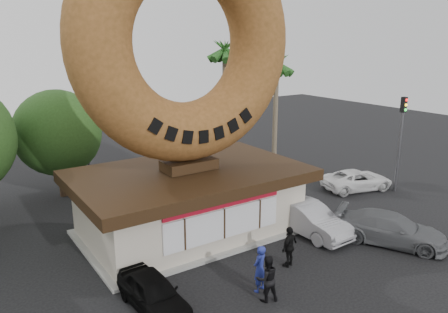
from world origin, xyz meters
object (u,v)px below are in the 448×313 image
object	(u,v)px
giant_donut	(186,43)
person_right	(289,247)
street_lamp	(87,119)
car_silver	(308,218)
person_left	(260,269)
donut_shop	(190,199)
car_grey	(391,229)
car_white	(357,180)
traffic_signal	(401,132)
car_black	(153,293)
person_center	(267,279)

from	to	relation	value
giant_donut	person_right	xyz separation A→B (m)	(1.79, -5.42, -8.41)
street_lamp	car_silver	size ratio (longest dim) A/B	1.69
person_left	donut_shop	bearing A→B (deg)	-112.84
street_lamp	person_left	world-z (taller)	street_lamp
person_left	car_grey	size ratio (longest dim) A/B	0.37
car_grey	car_white	size ratio (longest dim) A/B	1.10
giant_donut	person_right	size ratio (longest dim) A/B	6.06
person_left	person_right	size ratio (longest dim) A/B	1.04
car_silver	car_white	xyz separation A→B (m)	(7.35, 3.04, -0.13)
donut_shop	car_silver	world-z (taller)	donut_shop
street_lamp	person_left	size ratio (longest dim) A/B	4.22
person_left	car_silver	bearing A→B (deg)	-171.08
street_lamp	car_silver	bearing A→B (deg)	-63.51
street_lamp	car_grey	size ratio (longest dim) A/B	1.57
traffic_signal	car_black	xyz separation A→B (m)	(-18.37, -2.99, -3.22)
car_black	car_white	xyz separation A→B (m)	(16.57, 4.59, 0.00)
car_grey	person_left	bearing A→B (deg)	149.18
traffic_signal	giant_donut	bearing A→B (deg)	171.83
person_right	car_black	size ratio (longest dim) A/B	0.48
traffic_signal	person_center	distance (m)	15.70
street_lamp	traffic_signal	world-z (taller)	street_lamp
traffic_signal	street_lamp	bearing A→B (deg)	142.86
person_center	car_white	bearing A→B (deg)	-134.63
car_grey	car_white	world-z (taller)	car_grey
traffic_signal	car_grey	distance (m)	8.63
street_lamp	giant_donut	bearing A→B (deg)	-79.49
traffic_signal	car_silver	distance (m)	9.77
car_black	traffic_signal	bearing A→B (deg)	6.97
car_silver	donut_shop	bearing A→B (deg)	142.76
traffic_signal	car_grey	xyz separation A→B (m)	(-6.69, -4.48, -3.13)
person_center	person_left	bearing A→B (deg)	-86.30
donut_shop	person_center	distance (m)	6.95
street_lamp	person_left	xyz separation A→B (m)	(1.40, -16.22, -3.53)
car_black	street_lamp	bearing A→B (deg)	78.19
person_center	person_right	xyz separation A→B (m)	(2.43, 1.46, 0.01)
person_left	car_silver	xyz separation A→B (m)	(5.30, 2.77, -0.17)
person_left	car_black	bearing A→B (deg)	-35.87
person_center	car_black	distance (m)	4.19
street_lamp	car_silver	xyz separation A→B (m)	(6.70, -13.45, -3.70)
person_right	person_center	bearing A→B (deg)	13.89
giant_donut	traffic_signal	xyz separation A→B (m)	(14.00, -2.01, -5.46)
donut_shop	giant_donut	xyz separation A→B (m)	(0.00, 0.02, 7.56)
person_right	giant_donut	bearing A→B (deg)	-88.80
giant_donut	traffic_signal	size ratio (longest dim) A/B	1.82
person_right	car_black	distance (m)	6.19
person_center	person_right	bearing A→B (deg)	-130.37
car_silver	car_white	distance (m)	7.95
traffic_signal	person_left	distance (m)	15.33
donut_shop	street_lamp	world-z (taller)	street_lamp
person_right	donut_shop	bearing A→B (deg)	-88.75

